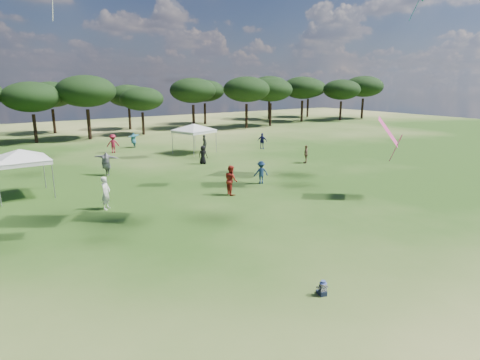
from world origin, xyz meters
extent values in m
plane|color=#2E5118|center=(0.00, 0.00, 0.00)|extent=(140.00, 140.00, 0.00)
cylinder|color=black|center=(-2.58, 44.63, 1.61)|extent=(0.37, 0.37, 3.21)
ellipsoid|color=black|center=(-2.58, 44.63, 5.14)|extent=(6.24, 6.24, 3.36)
cylinder|color=black|center=(3.26, 44.18, 1.78)|extent=(0.41, 0.41, 3.56)
ellipsoid|color=black|center=(3.26, 44.18, 5.69)|extent=(6.91, 6.91, 3.73)
cylinder|color=black|center=(10.19, 44.51, 1.44)|extent=(0.33, 0.33, 2.88)
ellipsoid|color=black|center=(10.19, 44.51, 4.61)|extent=(5.60, 5.60, 3.02)
cylinder|color=black|center=(18.96, 46.98, 1.72)|extent=(0.39, 0.39, 3.44)
ellipsoid|color=black|center=(18.96, 46.98, 5.51)|extent=(6.69, 6.69, 3.60)
cylinder|color=black|center=(25.77, 43.05, 1.77)|extent=(0.40, 0.40, 3.53)
ellipsoid|color=black|center=(25.77, 43.05, 5.65)|extent=(6.86, 6.86, 3.70)
cylinder|color=black|center=(30.65, 43.46, 1.73)|extent=(0.40, 0.40, 3.47)
ellipsoid|color=black|center=(30.65, 43.46, 5.55)|extent=(6.74, 6.74, 3.63)
cylinder|color=black|center=(39.22, 45.46, 1.79)|extent=(0.41, 0.41, 3.57)
ellipsoid|color=black|center=(39.22, 45.46, 5.72)|extent=(6.94, 6.94, 3.74)
cylinder|color=black|center=(46.34, 43.12, 1.68)|extent=(0.38, 0.38, 3.35)
ellipsoid|color=black|center=(46.34, 43.12, 5.37)|extent=(6.51, 6.51, 3.51)
cylinder|color=black|center=(52.84, 43.62, 1.83)|extent=(0.42, 0.42, 3.66)
ellipsoid|color=black|center=(52.84, 43.62, 5.85)|extent=(7.10, 7.10, 3.83)
cylinder|color=black|center=(0.83, 52.52, 1.60)|extent=(0.37, 0.37, 3.20)
ellipsoid|color=black|center=(0.83, 52.52, 5.12)|extent=(6.21, 6.21, 3.35)
cylinder|color=black|center=(10.82, 51.34, 1.50)|extent=(0.34, 0.34, 2.99)
ellipsoid|color=black|center=(10.82, 51.34, 4.79)|extent=(5.81, 5.81, 3.13)
cylinder|color=black|center=(23.62, 51.75, 1.66)|extent=(0.38, 0.38, 3.31)
ellipsoid|color=black|center=(23.62, 51.75, 5.30)|extent=(6.43, 6.43, 3.47)
cylinder|color=black|center=(37.30, 52.12, 1.82)|extent=(0.42, 0.42, 3.64)
ellipsoid|color=black|center=(37.30, 52.12, 5.82)|extent=(7.06, 7.06, 3.81)
cylinder|color=black|center=(46.40, 51.51, 1.73)|extent=(0.40, 0.40, 3.46)
ellipsoid|color=black|center=(46.40, 51.51, 5.53)|extent=(6.72, 6.72, 3.62)
cylinder|color=gray|center=(-5.23, 19.40, 1.13)|extent=(0.06, 0.06, 2.26)
cylinder|color=gray|center=(-5.29, 22.23, 1.13)|extent=(0.06, 0.06, 2.26)
cube|color=silver|center=(-6.67, 20.78, 2.21)|extent=(3.05, 3.05, 0.25)
pyramid|color=silver|center=(-6.67, 20.78, 2.94)|extent=(6.09, 6.09, 0.60)
cylinder|color=gray|center=(8.05, 26.55, 1.09)|extent=(0.06, 0.06, 2.18)
cylinder|color=gray|center=(10.96, 27.34, 1.09)|extent=(0.06, 0.06, 2.18)
cylinder|color=gray|center=(7.26, 29.46, 1.09)|extent=(0.06, 0.06, 2.18)
cylinder|color=gray|center=(10.17, 30.25, 1.09)|extent=(0.06, 0.06, 2.18)
cube|color=silver|center=(9.11, 28.40, 2.13)|extent=(3.89, 3.89, 0.25)
pyramid|color=silver|center=(9.11, 28.40, 2.86)|extent=(6.22, 6.22, 0.60)
cube|color=#151D30|center=(-0.19, 2.20, 0.09)|extent=(0.28, 0.28, 0.17)
cube|color=#151D30|center=(-0.21, 2.38, 0.05)|extent=(0.14, 0.22, 0.09)
cube|color=#151D30|center=(-0.07, 2.33, 0.05)|extent=(0.14, 0.22, 0.09)
cube|color=white|center=(-0.19, 2.20, 0.27)|extent=(0.25, 0.21, 0.22)
cylinder|color=white|center=(-0.30, 2.30, 0.27)|extent=(0.13, 0.22, 0.14)
cylinder|color=white|center=(-0.04, 2.22, 0.27)|extent=(0.13, 0.22, 0.14)
sphere|color=#E0B293|center=(-0.19, 2.20, 0.42)|extent=(0.15, 0.15, 0.15)
cone|color=#5568C7|center=(-0.19, 2.20, 0.46)|extent=(0.25, 0.25, 0.03)
cylinder|color=#5568C7|center=(-0.19, 2.20, 0.49)|extent=(0.17, 0.17, 0.07)
imported|color=black|center=(7.18, 23.27, 0.79)|extent=(0.88, 0.91, 1.58)
imported|color=maroon|center=(2.59, 33.01, 0.91)|extent=(1.30, 0.93, 1.82)
imported|color=#2A2A2E|center=(10.50, 28.85, 0.82)|extent=(0.47, 0.65, 1.63)
imported|color=brown|center=(14.67, 18.63, 0.78)|extent=(0.93, 0.88, 1.55)
imported|color=#235B6B|center=(5.39, 34.99, 0.79)|extent=(1.93, 1.47, 1.58)
imported|color=maroon|center=(3.97, 14.03, 0.93)|extent=(0.83, 1.00, 1.85)
imported|color=#58575D|center=(-0.83, 23.69, 0.87)|extent=(1.76, 2.05, 1.74)
imported|color=navy|center=(16.05, 26.56, 0.82)|extent=(0.90, 1.02, 1.65)
imported|color=navy|center=(7.18, 15.18, 0.79)|extent=(1.14, 0.84, 1.57)
imported|color=silver|center=(-3.29, 15.48, 0.92)|extent=(0.77, 0.79, 1.83)
plane|color=#D1347B|center=(11.33, 8.38, 4.00)|extent=(2.41, 2.01, 1.77)
camera|label=1|loc=(-9.20, -6.07, 6.89)|focal=30.00mm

